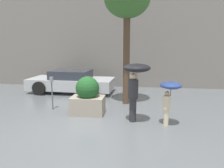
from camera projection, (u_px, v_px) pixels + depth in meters
ground_plane at (83, 124)px, 7.07m from camera, size 40.00×40.00×0.00m
building_facade at (110, 36)px, 12.86m from camera, size 18.00×0.30×6.00m
planter_box at (88, 97)px, 8.01m from camera, size 1.21×0.86×1.41m
person_adult at (135, 78)px, 7.01m from camera, size 0.86×0.86×1.96m
person_child at (170, 92)px, 6.78m from camera, size 0.67×0.67×1.41m
parked_car_near at (71, 82)px, 11.64m from camera, size 4.53×2.23×1.19m
street_tree at (127, 1)px, 8.77m from camera, size 1.87×1.87×5.17m
parking_meter at (52, 86)px, 8.52m from camera, size 0.14×0.14×1.30m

